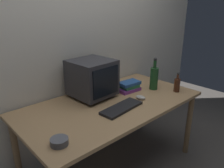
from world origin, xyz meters
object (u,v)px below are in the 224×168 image
(bottle_tall, at_px, (154,78))
(cd_spindle, at_px, (59,142))
(computer_mouse, at_px, (141,97))
(book_stack, at_px, (129,86))
(keyboard, at_px, (122,108))
(bottle_short, at_px, (177,85))
(crt_monitor, at_px, (92,78))

(bottle_tall, height_order, cd_spindle, bottle_tall)
(computer_mouse, height_order, book_stack, book_stack)
(keyboard, height_order, bottle_short, bottle_short)
(book_stack, bearing_deg, cd_spindle, -161.29)
(bottle_tall, bearing_deg, book_stack, 148.16)
(keyboard, distance_m, computer_mouse, 0.29)
(crt_monitor, relative_size, cd_spindle, 3.41)
(book_stack, bearing_deg, bottle_tall, -31.84)
(keyboard, xyz_separation_m, cd_spindle, (-0.67, -0.09, 0.01))
(cd_spindle, bearing_deg, bottle_short, -0.22)
(crt_monitor, xyz_separation_m, keyboard, (0.02, -0.39, -0.18))
(bottle_short, bearing_deg, book_stack, 134.86)
(bottle_tall, xyz_separation_m, bottle_short, (0.12, -0.21, -0.05))
(keyboard, xyz_separation_m, bottle_short, (0.72, -0.10, 0.07))
(bottle_tall, bearing_deg, keyboard, -169.34)
(computer_mouse, bearing_deg, keyboard, 173.46)
(computer_mouse, xyz_separation_m, bottle_short, (0.43, -0.13, 0.06))
(computer_mouse, distance_m, cd_spindle, 0.96)
(cd_spindle, bearing_deg, bottle_tall, 9.18)
(bottle_short, relative_size, book_stack, 0.84)
(crt_monitor, xyz_separation_m, cd_spindle, (-0.65, -0.48, -0.17))
(crt_monitor, height_order, bottle_short, crt_monitor)
(crt_monitor, height_order, book_stack, crt_monitor)
(cd_spindle, bearing_deg, crt_monitor, 36.67)
(computer_mouse, xyz_separation_m, cd_spindle, (-0.95, -0.12, 0.00))
(crt_monitor, distance_m, computer_mouse, 0.50)
(computer_mouse, bearing_deg, crt_monitor, 117.66)
(bottle_tall, xyz_separation_m, book_stack, (-0.23, 0.14, -0.08))
(bottle_short, distance_m, book_stack, 0.50)
(bottle_tall, relative_size, bottle_short, 1.66)
(bottle_short, bearing_deg, bottle_tall, 119.69)
(keyboard, distance_m, cd_spindle, 0.67)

